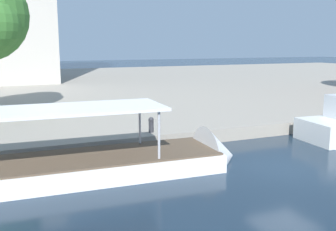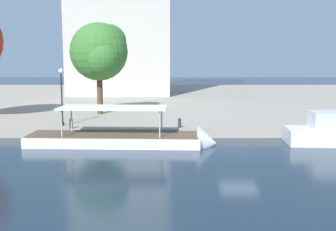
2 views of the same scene
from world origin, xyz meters
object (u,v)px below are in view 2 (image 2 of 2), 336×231
object	(u,v)px
tour_boat_1	(133,140)
lamp_post	(63,91)
mooring_bollard_0	(181,122)
tree_3	(102,51)
mooring_bollard_2	(72,123)

from	to	relation	value
tour_boat_1	lamp_post	world-z (taller)	lamp_post
mooring_bollard_0	tree_3	size ratio (longest dim) A/B	0.09
tour_boat_1	lamp_post	size ratio (longest dim) A/B	2.92
mooring_bollard_0	tree_3	world-z (taller)	tree_3
tour_boat_1	mooring_bollard_0	world-z (taller)	tour_boat_1
lamp_post	mooring_bollard_2	bearing A→B (deg)	-55.00
lamp_post	tree_3	distance (m)	8.35
lamp_post	tour_boat_1	bearing A→B (deg)	-36.39
mooring_bollard_0	lamp_post	world-z (taller)	lamp_post
tour_boat_1	tree_3	distance (m)	14.09
mooring_bollard_0	mooring_bollard_2	size ratio (longest dim) A/B	0.96
tour_boat_1	mooring_bollard_2	xyz separation A→B (m)	(-5.03, 2.99, 0.81)
tour_boat_1	mooring_bollard_2	bearing A→B (deg)	151.65
tour_boat_1	mooring_bollard_0	size ratio (longest dim) A/B	17.31
mooring_bollard_2	tree_3	size ratio (longest dim) A/B	0.09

